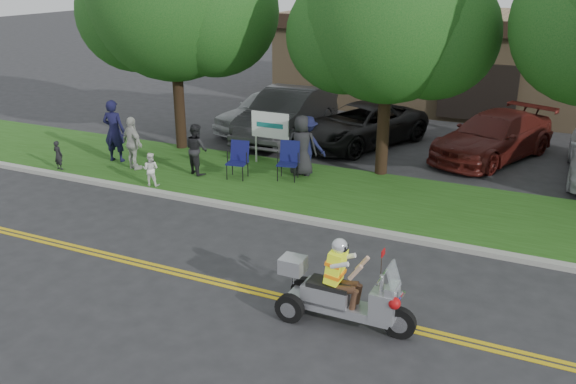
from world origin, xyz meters
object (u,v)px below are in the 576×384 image
at_px(lawn_chair_a, 289,158).
at_px(spectator_adult_right, 133,143).
at_px(spectator_adult_mid, 196,149).
at_px(parked_car_right, 493,136).
at_px(spectator_adult_left, 114,131).
at_px(parked_car_far_left, 268,110).
at_px(trike_scooter, 340,294).
at_px(lawn_chair_b, 239,157).
at_px(parked_car_left, 287,114).
at_px(parked_car_mid, 361,125).

bearing_deg(lawn_chair_a, spectator_adult_right, -176.85).
relative_size(spectator_adult_mid, parked_car_right, 0.30).
relative_size(spectator_adult_mid, spectator_adult_right, 0.94).
bearing_deg(spectator_adult_left, parked_car_right, -162.52).
height_order(spectator_adult_mid, parked_car_far_left, spectator_adult_mid).
relative_size(trike_scooter, parked_car_far_left, 0.54).
distance_m(parked_car_far_left, parked_car_right, 8.26).
distance_m(spectator_adult_mid, parked_car_far_left, 5.79).
bearing_deg(lawn_chair_a, spectator_adult_mid, -175.53).
bearing_deg(parked_car_far_left, spectator_adult_left, -97.64).
distance_m(lawn_chair_b, parked_car_far_left, 5.80).
distance_m(parked_car_far_left, parked_car_left, 1.31).
xyz_separation_m(spectator_adult_right, parked_car_far_left, (1.43, 6.22, -0.13)).
bearing_deg(spectator_adult_left, lawn_chair_a, 177.63).
distance_m(spectator_adult_left, parked_car_far_left, 6.31).
height_order(lawn_chair_a, lawn_chair_b, lawn_chair_a).
xyz_separation_m(trike_scooter, parked_car_far_left, (-7.18, 11.46, 0.22)).
bearing_deg(lawn_chair_a, lawn_chair_b, -171.40).
height_order(spectator_adult_left, parked_car_far_left, spectator_adult_left).
relative_size(trike_scooter, lawn_chair_b, 2.33).
distance_m(parked_car_far_left, parked_car_mid, 3.85).
bearing_deg(spectator_adult_mid, spectator_adult_left, 26.77).
bearing_deg(spectator_adult_right, parked_car_right, -127.60).
xyz_separation_m(lawn_chair_a, parked_car_left, (-2.08, 4.32, 0.17)).
distance_m(trike_scooter, lawn_chair_a, 7.60).
xyz_separation_m(spectator_adult_left, parked_car_left, (3.60, 5.12, -0.19)).
xyz_separation_m(lawn_chair_b, parked_car_right, (6.45, 5.39, 0.04)).
distance_m(lawn_chair_b, parked_car_right, 8.40).
relative_size(lawn_chair_a, lawn_chair_b, 1.03).
distance_m(spectator_adult_left, parked_car_right, 12.15).
bearing_deg(spectator_adult_right, spectator_adult_left, -1.86).
xyz_separation_m(trike_scooter, lawn_chair_b, (-5.37, 5.95, 0.14)).
bearing_deg(parked_car_left, spectator_adult_mid, -96.78).
relative_size(spectator_adult_right, parked_car_far_left, 0.35).
distance_m(trike_scooter, lawn_chair_b, 8.02).
bearing_deg(spectator_adult_right, parked_car_mid, -111.98).
xyz_separation_m(spectator_adult_left, parked_car_mid, (6.31, 5.38, -0.37)).
bearing_deg(spectator_adult_mid, parked_car_left, -70.34).
xyz_separation_m(lawn_chair_a, parked_car_right, (5.06, 4.88, 0.02)).
relative_size(parked_car_left, parked_car_mid, 1.05).
bearing_deg(spectator_adult_left, parked_car_far_left, -123.58).
height_order(spectator_adult_mid, parked_car_right, spectator_adult_mid).
height_order(trike_scooter, spectator_adult_right, spectator_adult_right).
distance_m(trike_scooter, parked_car_far_left, 13.52).
xyz_separation_m(lawn_chair_a, spectator_adult_left, (-5.68, -0.80, 0.37)).
bearing_deg(spectator_adult_mid, lawn_chair_b, -142.35).
distance_m(lawn_chair_b, parked_car_left, 4.88).
bearing_deg(parked_car_right, parked_car_mid, -152.89).
xyz_separation_m(spectator_adult_mid, parked_car_mid, (3.29, 5.35, -0.14)).
relative_size(trike_scooter, spectator_adult_right, 1.53).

